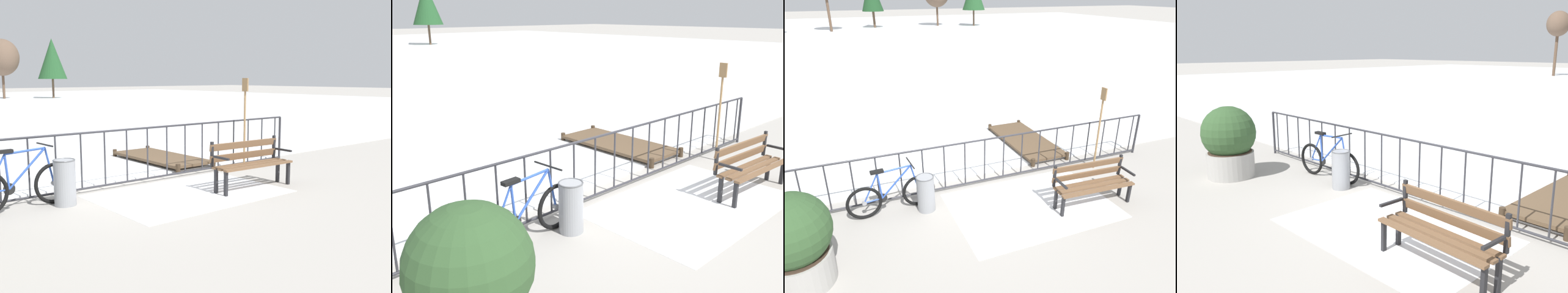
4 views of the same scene
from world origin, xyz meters
TOP-DOWN VIEW (x-y plane):
  - ground_plane at (0.00, 0.00)m, footprint 160.00×160.00m
  - snow_patch at (0.74, -1.20)m, footprint 3.15×2.15m
  - railing_fence at (-0.00, 0.00)m, footprint 9.06×0.06m
  - bicycle_near_railing at (-1.84, -0.35)m, footprint 1.71×0.52m
  - park_bench at (1.87, -1.54)m, footprint 1.62×0.57m
  - trash_bin at (-1.23, -0.53)m, footprint 0.35×0.35m
  - oar_upright at (2.97, -0.32)m, footprint 0.04×0.16m
  - wooden_dock at (2.14, 1.60)m, footprint 1.10×2.71m
  - tree_centre at (9.96, 37.42)m, footprint 3.03×3.03m
  - tree_east_mid at (13.99, 35.75)m, footprint 2.66×2.66m

SIDE VIEW (x-z plane):
  - ground_plane at x=0.00m, z-range 0.00..0.00m
  - snow_patch at x=0.74m, z-range 0.00..0.01m
  - wooden_dock at x=2.14m, z-range 0.02..0.22m
  - bicycle_near_railing at x=-1.84m, z-range -0.12..0.86m
  - trash_bin at x=-1.23m, z-range 0.01..0.74m
  - park_bench at x=1.87m, z-range 0.07..0.96m
  - railing_fence at x=0.00m, z-range 0.03..1.10m
  - oar_upright at x=2.97m, z-range 0.15..2.13m
  - tree_east_mid at x=13.99m, z-range 0.90..6.50m
  - tree_centre at x=9.96m, z-range 1.04..6.49m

